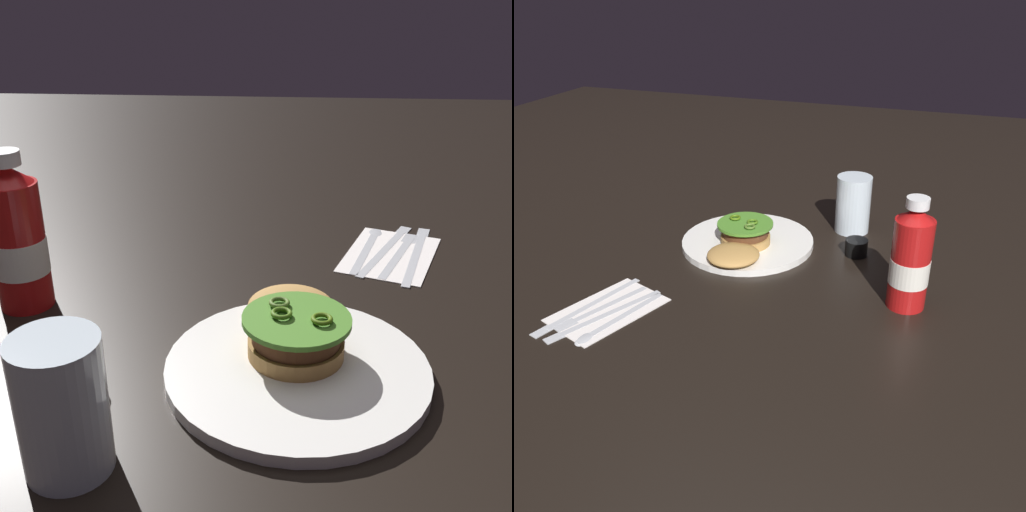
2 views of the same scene
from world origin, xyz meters
TOP-DOWN VIEW (x-y plane):
  - ground_plane at (0.00, 0.00)m, footprint 3.00×3.00m
  - dinner_plate at (-0.09, -0.07)m, footprint 0.28×0.28m
  - burger_sandwich at (-0.05, -0.06)m, footprint 0.19×0.12m
  - ketchup_bottle at (0.04, 0.28)m, footprint 0.07×0.07m
  - water_glass at (-0.24, 0.12)m, footprint 0.08×0.08m
  - condiment_cup at (-0.12, 0.16)m, footprint 0.05×0.05m
  - napkin at (0.22, -0.20)m, footprint 0.21×0.17m
  - butter_knife at (0.24, -0.25)m, footprint 0.22×0.08m
  - fork_utensil at (0.23, -0.22)m, footprint 0.17×0.08m
  - steak_knife at (0.25, -0.20)m, footprint 0.20×0.11m
  - spoon_utensil at (0.26, -0.18)m, footprint 0.18×0.07m

SIDE VIEW (x-z plane):
  - ground_plane at x=0.00m, z-range 0.00..0.00m
  - napkin at x=0.22m, z-range 0.00..0.00m
  - spoon_utensil at x=0.26m, z-range 0.00..0.01m
  - butter_knife at x=0.24m, z-range 0.00..0.01m
  - fork_utensil at x=0.23m, z-range 0.00..0.01m
  - steak_knife at x=0.25m, z-range 0.00..0.01m
  - dinner_plate at x=-0.09m, z-range 0.00..0.01m
  - condiment_cup at x=-0.12m, z-range 0.00..0.03m
  - burger_sandwich at x=-0.05m, z-range 0.01..0.06m
  - water_glass at x=-0.24m, z-range 0.00..0.13m
  - ketchup_bottle at x=0.04m, z-range -0.01..0.19m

